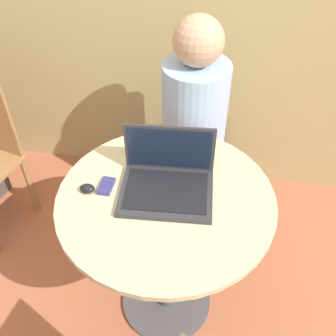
{
  "coord_description": "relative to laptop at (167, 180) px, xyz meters",
  "views": [
    {
      "loc": [
        0.17,
        -0.98,
        1.86
      ],
      "look_at": [
        -0.0,
        0.05,
        0.88
      ],
      "focal_mm": 42.0,
      "sensor_mm": 36.0,
      "label": 1
    }
  ],
  "objects": [
    {
      "name": "round_table",
      "position": [
        0.0,
        -0.05,
        -0.25
      ],
      "size": [
        0.82,
        0.82,
        0.78
      ],
      "color": "#4C4C51",
      "rests_on": "ground_plane"
    },
    {
      "name": "person_seated",
      "position": [
        0.04,
        0.63,
        -0.3
      ],
      "size": [
        0.33,
        0.51,
        1.22
      ],
      "color": "#4C4742",
      "rests_on": "ground_plane"
    },
    {
      "name": "ground_plane",
      "position": [
        0.0,
        -0.05,
        -0.82
      ],
      "size": [
        12.0,
        12.0,
        0.0
      ],
      "primitive_type": "plane",
      "color": "#B26042"
    },
    {
      "name": "cell_phone",
      "position": [
        -0.23,
        -0.04,
        -0.03
      ],
      "size": [
        0.05,
        0.09,
        0.02
      ],
      "color": "navy",
      "rests_on": "round_table"
    },
    {
      "name": "computer_mouse",
      "position": [
        -0.29,
        -0.07,
        -0.03
      ],
      "size": [
        0.06,
        0.04,
        0.03
      ],
      "color": "black",
      "rests_on": "round_table"
    },
    {
      "name": "laptop",
      "position": [
        0.0,
        0.0,
        0.0
      ],
      "size": [
        0.36,
        0.29,
        0.22
      ],
      "color": "#2D2D33",
      "rests_on": "round_table"
    }
  ]
}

